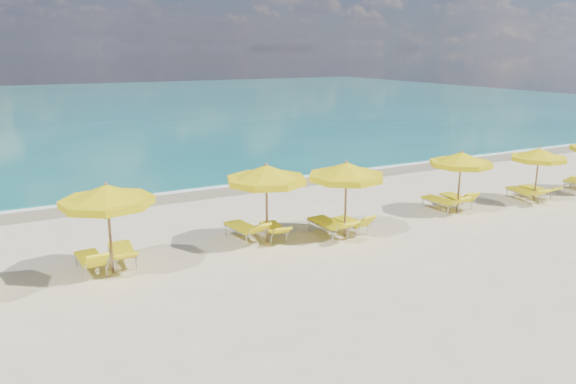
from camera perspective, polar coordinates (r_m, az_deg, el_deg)
name	(u,v)px	position (r m, az deg, el deg)	size (l,w,h in m)	color
ground_plane	(310,238)	(18.27, 2.21, -4.68)	(120.00, 120.00, 0.00)	beige
ocean	(83,107)	(63.80, -20.14, 8.15)	(120.00, 80.00, 0.30)	#126764
wet_sand_band	(225,189)	(24.69, -6.42, 0.31)	(120.00, 2.60, 0.01)	tan
foam_line	(218,185)	(25.41, -7.08, 0.69)	(120.00, 1.20, 0.03)	white
whitecap_near	(54,163)	(32.59, -22.68, 2.71)	(14.00, 0.36, 0.05)	white
whitecap_far	(242,130)	(42.77, -4.65, 6.32)	(18.00, 0.30, 0.05)	white
umbrella_2	(107,196)	(15.62, -17.92, -0.38)	(3.00, 3.00, 2.55)	#98704C
umbrella_3	(266,175)	(17.28, -2.21, 1.74)	(2.71, 2.71, 2.56)	#98704C
umbrella_4	(346,172)	(18.00, 5.95, 2.06)	(2.99, 2.99, 2.52)	#98704C
umbrella_5	(461,160)	(21.66, 17.17, 3.16)	(2.71, 2.71, 2.33)	#98704C
umbrella_6	(539,155)	(24.38, 24.14, 3.45)	(2.72, 2.72, 2.19)	#98704C
lounger_2_left	(91,264)	(16.40, -19.38, -6.95)	(0.71, 1.82, 0.87)	#A5A8AD
lounger_2_right	(122,256)	(16.72, -16.48, -6.28)	(0.80, 2.04, 0.76)	#A5A8AD
lounger_3_left	(244,232)	(18.10, -4.48, -4.12)	(0.90, 2.00, 0.83)	#A5A8AD
lounger_3_right	(274,232)	(18.18, -1.46, -4.09)	(0.79, 1.79, 0.69)	#A5A8AD
lounger_4_left	(329,228)	(18.44, 4.20, -3.72)	(0.79, 2.11, 0.82)	#A5A8AD
lounger_4_right	(351,226)	(18.89, 6.46, -3.45)	(0.73, 1.69, 0.80)	#A5A8AD
lounger_5_left	(441,205)	(22.00, 15.31, -1.25)	(0.80, 1.96, 0.80)	#A5A8AD
lounger_5_right	(457,202)	(22.63, 16.75, -0.93)	(0.90, 1.86, 0.85)	#A5A8AD
lounger_6_left	(524,195)	(24.50, 22.81, -0.31)	(0.94, 1.98, 0.75)	#A5A8AD
lounger_6_right	(536,192)	(25.30, 23.92, -0.03)	(0.64, 1.77, 0.66)	#A5A8AD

